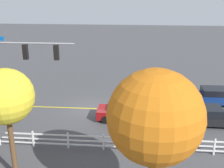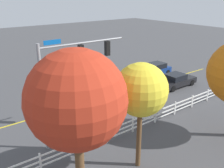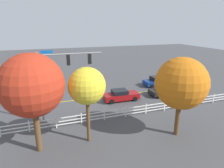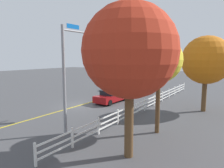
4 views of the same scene
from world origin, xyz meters
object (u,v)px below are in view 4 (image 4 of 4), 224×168
(car_2, at_px, (118,85))
(tree_0, at_px, (206,60))
(car_0, at_px, (112,96))
(car_1, at_px, (139,89))
(tree_1, at_px, (130,51))
(tree_2, at_px, (159,60))

(car_2, distance_m, tree_0, 15.11)
(car_0, relative_size, tree_0, 0.66)
(car_0, bearing_deg, car_1, -0.20)
(tree_1, bearing_deg, car_1, -155.66)
(tree_1, bearing_deg, tree_2, -179.72)
(car_1, bearing_deg, car_0, 178.74)
(car_1, xyz_separation_m, tree_0, (4.99, 9.01, 4.04))
(car_0, xyz_separation_m, car_2, (-7.78, -4.02, 0.05))
(tree_2, bearing_deg, car_0, -127.88)
(car_1, bearing_deg, car_2, 74.96)
(car_0, bearing_deg, tree_0, -78.57)
(car_2, distance_m, tree_1, 21.60)
(car_1, height_order, tree_0, tree_0)
(car_1, distance_m, tree_0, 11.06)
(car_2, relative_size, tree_2, 0.65)
(car_0, distance_m, tree_0, 10.17)
(car_0, relative_size, tree_1, 0.61)
(tree_0, bearing_deg, car_2, -114.96)
(car_2, relative_size, tree_1, 0.54)
(car_2, bearing_deg, tree_0, 64.65)
(car_2, height_order, tree_2, tree_2)
(car_0, bearing_deg, tree_2, -126.47)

